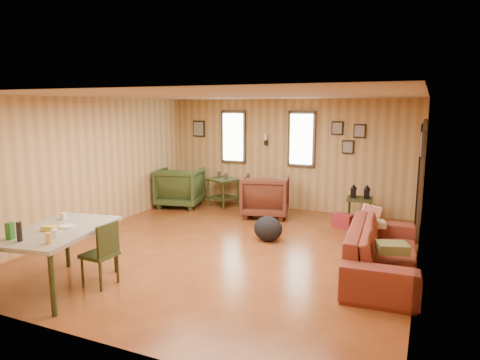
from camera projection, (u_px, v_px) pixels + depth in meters
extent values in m
cube|color=brown|center=(230.00, 249.00, 6.83)|extent=(5.50, 6.00, 0.02)
cube|color=#997C5B|center=(229.00, 95.00, 6.41)|extent=(5.50, 6.00, 0.02)
cube|color=tan|center=(288.00, 155.00, 9.33)|extent=(5.50, 0.02, 2.40)
cube|color=tan|center=(89.00, 222.00, 3.91)|extent=(5.50, 0.02, 2.40)
cube|color=tan|center=(92.00, 165.00, 7.73)|extent=(0.02, 6.00, 2.40)
cube|color=tan|center=(422.00, 188.00, 5.52)|extent=(0.02, 6.00, 2.40)
cube|color=black|center=(234.00, 137.00, 9.76)|extent=(0.60, 0.05, 1.20)
cube|color=#E0F2D1|center=(233.00, 137.00, 9.72)|extent=(0.48, 0.04, 1.06)
cube|color=black|center=(302.00, 139.00, 9.12)|extent=(0.60, 0.05, 1.20)
cube|color=#E0F2D1|center=(301.00, 139.00, 9.08)|extent=(0.48, 0.04, 1.06)
cube|color=black|center=(266.00, 143.00, 9.44)|extent=(0.07, 0.05, 0.12)
cylinder|color=silver|center=(265.00, 137.00, 9.36)|extent=(0.07, 0.07, 0.14)
cube|color=black|center=(421.00, 180.00, 7.32)|extent=(0.06, 1.00, 2.05)
cube|color=black|center=(419.00, 180.00, 7.34)|extent=(0.04, 0.82, 1.90)
cube|color=black|center=(337.00, 128.00, 8.77)|extent=(0.24, 0.04, 0.28)
cube|color=#9E998C|center=(337.00, 128.00, 8.75)|extent=(0.19, 0.02, 0.22)
cube|color=black|center=(360.00, 131.00, 8.60)|extent=(0.24, 0.04, 0.28)
cube|color=#9E998C|center=(360.00, 131.00, 8.57)|extent=(0.19, 0.02, 0.22)
cube|color=black|center=(348.00, 147.00, 8.75)|extent=(0.24, 0.04, 0.28)
cube|color=#9E998C|center=(348.00, 147.00, 8.72)|extent=(0.19, 0.02, 0.22)
cube|color=black|center=(199.00, 129.00, 10.09)|extent=(0.30, 0.04, 0.38)
cube|color=#9E998C|center=(198.00, 129.00, 10.06)|extent=(0.24, 0.02, 0.31)
cube|color=black|center=(423.00, 144.00, 6.21)|extent=(0.04, 0.34, 0.42)
cube|color=#9E998C|center=(421.00, 144.00, 6.23)|extent=(0.02, 0.27, 0.34)
imported|color=maroon|center=(383.00, 243.00, 5.72)|extent=(0.81, 2.30, 0.89)
imported|color=#4F2417|center=(265.00, 194.00, 8.77)|extent=(1.10, 1.05, 0.94)
imported|color=#2E3F1D|center=(180.00, 185.00, 9.64)|extent=(1.10, 1.05, 0.96)
cube|color=#2D3618|center=(223.00, 179.00, 9.62)|extent=(0.78, 0.75, 0.04)
cube|color=#2D3618|center=(223.00, 197.00, 9.69)|extent=(0.71, 0.68, 0.03)
cylinder|color=#2D3618|center=(208.00, 193.00, 9.70)|extent=(0.06, 0.06, 0.60)
cylinder|color=#2D3618|center=(223.00, 196.00, 9.34)|extent=(0.06, 0.06, 0.60)
cylinder|color=#2D3618|center=(223.00, 190.00, 10.01)|extent=(0.06, 0.06, 0.60)
cylinder|color=#2D3618|center=(238.00, 193.00, 9.64)|extent=(0.06, 0.06, 0.60)
cube|color=#483A30|center=(219.00, 175.00, 9.70)|extent=(0.11, 0.06, 0.15)
cube|color=#483A30|center=(226.00, 176.00, 9.52)|extent=(0.10, 0.06, 0.13)
cube|color=#2D3618|center=(360.00, 199.00, 8.23)|extent=(0.53, 0.53, 0.04)
cylinder|color=#2D3618|center=(348.00, 213.00, 8.15)|extent=(0.04, 0.04, 0.48)
cylinder|color=#2D3618|center=(369.00, 214.00, 8.04)|extent=(0.04, 0.04, 0.48)
cylinder|color=#2D3618|center=(350.00, 208.00, 8.51)|extent=(0.04, 0.04, 0.48)
cylinder|color=#2D3618|center=(370.00, 210.00, 8.40)|extent=(0.04, 0.04, 0.48)
cube|color=black|center=(353.00, 193.00, 8.25)|extent=(0.12, 0.12, 0.17)
cone|color=black|center=(354.00, 186.00, 8.23)|extent=(0.16, 0.16, 0.10)
cube|color=black|center=(367.00, 194.00, 8.18)|extent=(0.12, 0.12, 0.17)
cone|color=black|center=(367.00, 187.00, 8.15)|extent=(0.16, 0.16, 0.10)
cube|color=maroon|center=(343.00, 221.00, 8.01)|extent=(0.40, 0.33, 0.25)
ellipsoid|color=black|center=(268.00, 229.00, 7.18)|extent=(0.57, 0.49, 0.43)
cube|color=brown|center=(392.00, 248.00, 5.40)|extent=(0.44, 0.40, 0.12)
cube|color=red|center=(371.00, 214.00, 6.76)|extent=(0.34, 0.18, 0.33)
cube|color=#9C886A|center=(374.00, 224.00, 6.54)|extent=(0.37, 0.33, 0.09)
cube|color=gray|center=(58.00, 231.00, 5.22)|extent=(1.14, 1.63, 0.05)
cylinder|color=#2D3618|center=(52.00, 285.00, 4.58)|extent=(0.07, 0.07, 0.72)
cylinder|color=#2D3618|center=(67.00, 242.00, 6.00)|extent=(0.07, 0.07, 0.72)
cylinder|color=#2D3618|center=(116.00, 246.00, 5.82)|extent=(0.07, 0.07, 0.72)
cylinder|color=silver|center=(55.00, 233.00, 4.88)|extent=(0.09, 0.09, 0.09)
cylinder|color=silver|center=(63.00, 216.00, 5.65)|extent=(0.09, 0.09, 0.09)
cube|color=#1F5820|center=(10.00, 231.00, 4.81)|extent=(0.08, 0.08, 0.19)
cylinder|color=black|center=(19.00, 232.00, 4.73)|extent=(0.07, 0.07, 0.22)
cylinder|color=tan|center=(49.00, 238.00, 4.67)|extent=(0.08, 0.08, 0.12)
cylinder|color=silver|center=(67.00, 226.00, 5.30)|extent=(0.23, 0.23, 0.02)
cube|color=gold|center=(49.00, 229.00, 5.13)|extent=(0.19, 0.11, 0.06)
cube|color=#2E3F1D|center=(99.00, 255.00, 5.39)|extent=(0.39, 0.39, 0.04)
cube|color=#2D3618|center=(108.00, 240.00, 5.28)|extent=(0.05, 0.35, 0.41)
cylinder|color=#2D3618|center=(83.00, 272.00, 5.36)|extent=(0.03, 0.03, 0.39)
cylinder|color=#2D3618|center=(100.00, 276.00, 5.22)|extent=(0.03, 0.03, 0.39)
cylinder|color=#2D3618|center=(100.00, 264.00, 5.62)|extent=(0.03, 0.03, 0.39)
cylinder|color=#2D3618|center=(118.00, 268.00, 5.49)|extent=(0.03, 0.03, 0.39)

